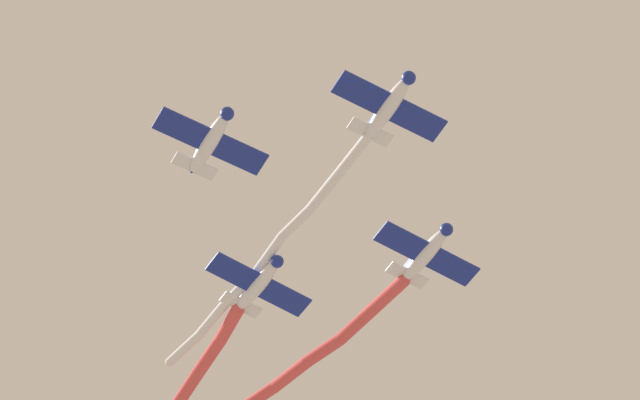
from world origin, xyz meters
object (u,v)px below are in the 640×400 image
(airplane_lead, at_px, (389,106))
(airplane_slot, at_px, (259,284))
(airplane_left_wing, at_px, (426,253))
(airplane_right_wing, at_px, (211,141))

(airplane_lead, relative_size, airplane_slot, 0.99)
(airplane_left_wing, distance_m, airplane_right_wing, 16.34)
(airplane_slot, bearing_deg, airplane_left_wing, 42.43)
(airplane_lead, height_order, airplane_right_wing, airplane_right_wing)
(airplane_right_wing, relative_size, airplane_slot, 0.99)
(airplane_left_wing, height_order, airplane_right_wing, airplane_right_wing)
(airplane_slot, bearing_deg, airplane_right_wing, -47.59)
(airplane_lead, distance_m, airplane_left_wing, 11.55)
(airplane_left_wing, relative_size, airplane_slot, 1.00)
(airplane_lead, bearing_deg, airplane_slot, -178.64)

